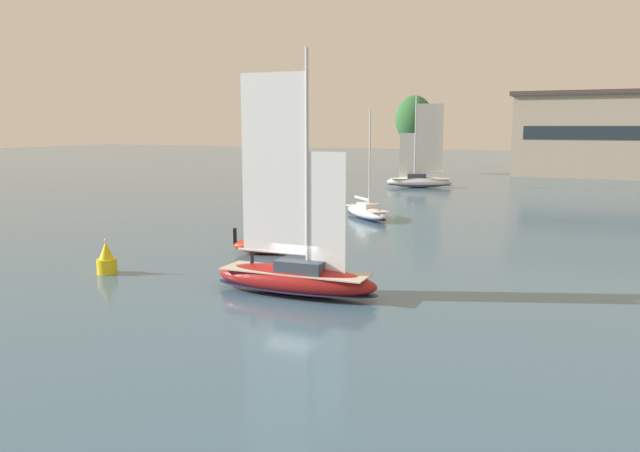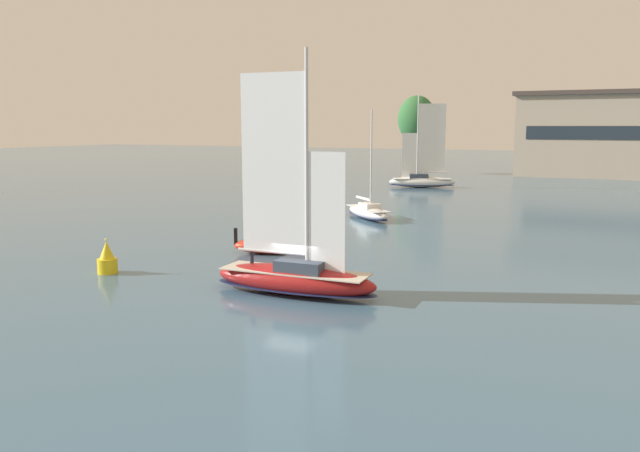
% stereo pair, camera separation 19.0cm
% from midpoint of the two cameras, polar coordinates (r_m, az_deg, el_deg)
% --- Properties ---
extents(ground_plane, '(400.00, 400.00, 0.00)m').
position_cam_midpoint_polar(ground_plane, '(31.31, -2.16, -6.22)').
color(ground_plane, '#42667F').
extents(waterfront_building, '(37.54, 13.22, 13.96)m').
position_cam_midpoint_polar(waterfront_building, '(114.05, 26.98, 7.48)').
color(waterfront_building, tan).
rests_on(waterfront_building, ground).
extents(tree_shore_left, '(6.63, 6.63, 13.64)m').
position_cam_midpoint_polar(tree_shore_left, '(111.99, 8.89, 9.63)').
color(tree_shore_left, brown).
rests_on(tree_shore_left, ground).
extents(sailboat_main, '(8.74, 2.71, 11.91)m').
position_cam_midpoint_polar(sailboat_main, '(31.07, -2.16, -4.51)').
color(sailboat_main, maroon).
rests_on(sailboat_main, ground).
extents(sailboat_moored_mid_channel, '(6.45, 6.39, 9.76)m').
position_cam_midpoint_polar(sailboat_moored_mid_channel, '(56.54, 4.50, 1.33)').
color(sailboat_moored_mid_channel, silver).
rests_on(sailboat_moored_mid_channel, ground).
extents(sailboat_moored_far_slip, '(9.37, 5.45, 12.44)m').
position_cam_midpoint_polar(sailboat_moored_far_slip, '(86.72, 9.35, 4.15)').
color(sailboat_moored_far_slip, white).
rests_on(sailboat_moored_far_slip, ground).
extents(motor_tender, '(4.68, 3.21, 1.67)m').
position_cam_midpoint_polar(motor_tender, '(41.13, -4.75, -1.77)').
color(motor_tender, red).
rests_on(motor_tender, ground).
extents(channel_buoy, '(1.12, 1.12, 2.02)m').
position_cam_midpoint_polar(channel_buoy, '(37.43, -18.75, -2.91)').
color(channel_buoy, yellow).
rests_on(channel_buoy, ground).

